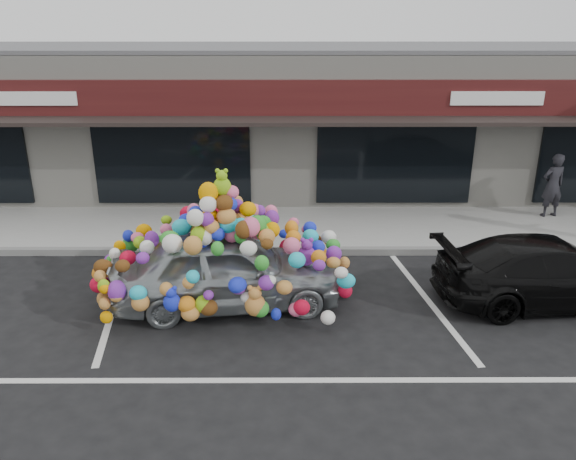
{
  "coord_description": "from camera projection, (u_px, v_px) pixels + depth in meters",
  "views": [
    {
      "loc": [
        0.07,
        -9.35,
        5.07
      ],
      "look_at": [
        0.11,
        1.4,
        1.01
      ],
      "focal_mm": 35.0,
      "sensor_mm": 36.0,
      "label": 1
    }
  ],
  "objects": [
    {
      "name": "ground",
      "position": [
        283.0,
        307.0,
        10.54
      ],
      "size": [
        90.0,
        90.0,
        0.0
      ],
      "primitive_type": "plane",
      "color": "black",
      "rests_on": "ground"
    },
    {
      "name": "shop_building",
      "position": [
        284.0,
        117.0,
        17.67
      ],
      "size": [
        24.0,
        7.2,
        4.31
      ],
      "color": "beige",
      "rests_on": "ground"
    },
    {
      "name": "sidewalk",
      "position": [
        283.0,
        228.0,
        14.25
      ],
      "size": [
        26.0,
        3.0,
        0.15
      ],
      "primitive_type": "cube",
      "color": "gray",
      "rests_on": "ground"
    },
    {
      "name": "kerb",
      "position": [
        283.0,
        251.0,
        12.85
      ],
      "size": [
        26.0,
        0.18,
        0.16
      ],
      "primitive_type": "cube",
      "color": "slate",
      "rests_on": "ground"
    },
    {
      "name": "parking_stripe_left",
      "position": [
        115.0,
        302.0,
        10.71
      ],
      "size": [
        0.73,
        4.37,
        0.01
      ],
      "primitive_type": "cube",
      "rotation": [
        0.0,
        0.0,
        0.14
      ],
      "color": "silver",
      "rests_on": "ground"
    },
    {
      "name": "parking_stripe_mid",
      "position": [
        429.0,
        301.0,
        10.73
      ],
      "size": [
        0.73,
        4.37,
        0.01
      ],
      "primitive_type": "cube",
      "rotation": [
        0.0,
        0.0,
        0.14
      ],
      "color": "silver",
      "rests_on": "ground"
    },
    {
      "name": "lane_line",
      "position": [
        415.0,
        380.0,
        8.39
      ],
      "size": [
        14.0,
        0.12,
        0.01
      ],
      "primitive_type": "cube",
      "color": "silver",
      "rests_on": "ground"
    },
    {
      "name": "toy_car",
      "position": [
        227.0,
        261.0,
        10.34
      ],
      "size": [
        3.07,
        4.73,
        2.63
      ],
      "rotation": [
        0.0,
        0.0,
        1.7
      ],
      "color": "#9EA1A9",
      "rests_on": "ground"
    },
    {
      "name": "black_sedan",
      "position": [
        551.0,
        272.0,
        10.52
      ],
      "size": [
        2.09,
        4.44,
        1.25
      ],
      "primitive_type": "imported",
      "rotation": [
        0.0,
        0.0,
        1.65
      ],
      "color": "black",
      "rests_on": "ground"
    },
    {
      "name": "pedestrian_a",
      "position": [
        553.0,
        185.0,
        14.63
      ],
      "size": [
        0.69,
        0.52,
        1.69
      ],
      "primitive_type": "imported",
      "rotation": [
        0.0,
        0.0,
        3.35
      ],
      "color": "black",
      "rests_on": "sidewalk"
    }
  ]
}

